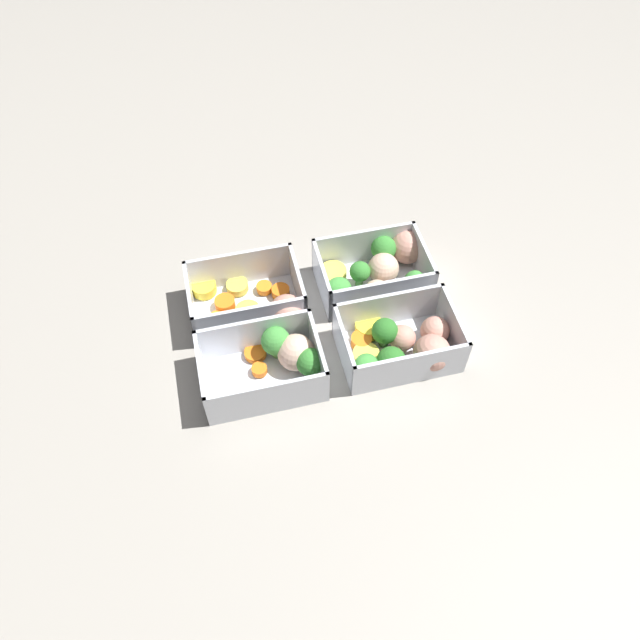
# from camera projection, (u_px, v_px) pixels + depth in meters

# --- Properties ---
(ground_plane) EXTENTS (4.00, 4.00, 0.00)m
(ground_plane) POSITION_uv_depth(u_px,v_px,m) (320.00, 330.00, 0.87)
(ground_plane) COLOR gray
(container_near_left) EXTENTS (0.18, 0.13, 0.06)m
(container_near_left) POSITION_uv_depth(u_px,v_px,m) (379.00, 269.00, 0.90)
(container_near_left) COLOR silver
(container_near_left) RESTS_ON ground_plane
(container_near_right) EXTENTS (0.16, 0.14, 0.06)m
(container_near_right) POSITION_uv_depth(u_px,v_px,m) (256.00, 302.00, 0.87)
(container_near_right) COLOR silver
(container_near_right) RESTS_ON ground_plane
(container_far_left) EXTENTS (0.16, 0.13, 0.06)m
(container_far_left) POSITION_uv_depth(u_px,v_px,m) (402.00, 345.00, 0.83)
(container_far_left) COLOR silver
(container_far_left) RESTS_ON ground_plane
(container_far_right) EXTENTS (0.16, 0.11, 0.06)m
(container_far_right) POSITION_uv_depth(u_px,v_px,m) (277.00, 361.00, 0.81)
(container_far_right) COLOR silver
(container_far_right) RESTS_ON ground_plane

